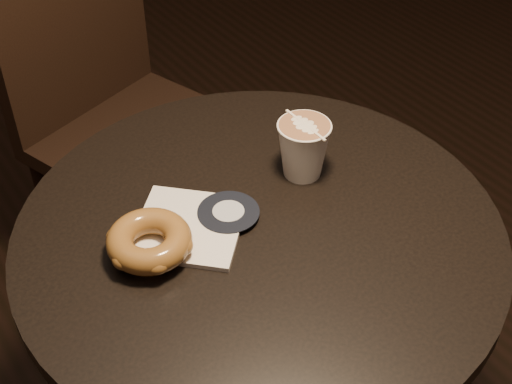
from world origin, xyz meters
TOP-DOWN VIEW (x-y plane):
  - cafe_table at (0.00, 0.00)m, footprint 0.70×0.70m
  - chair at (0.08, 0.72)m, footprint 0.52×0.52m
  - pastry_bag at (-0.09, 0.05)m, footprint 0.21×0.21m
  - doughnut at (-0.15, 0.04)m, footprint 0.12×0.12m
  - latte_cup at (0.12, 0.06)m, footprint 0.08×0.08m

SIDE VIEW (x-z plane):
  - cafe_table at x=0.00m, z-range 0.18..0.93m
  - chair at x=0.08m, z-range 0.06..1.10m
  - pastry_bag at x=-0.09m, z-range 0.75..0.76m
  - doughnut at x=-0.15m, z-range 0.76..0.80m
  - latte_cup at x=0.12m, z-range 0.75..0.84m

